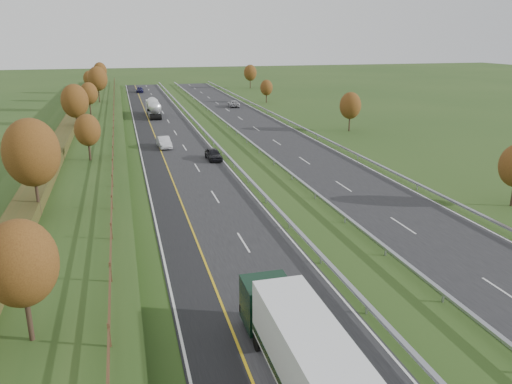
# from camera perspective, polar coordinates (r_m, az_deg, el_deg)

# --- Properties ---
(ground) EXTENTS (400.00, 400.00, 0.00)m
(ground) POSITION_cam_1_polar(r_m,az_deg,el_deg) (70.47, -2.29, 4.71)
(ground) COLOR #284518
(ground) RESTS_ON ground
(near_carriageway) EXTENTS (10.50, 200.00, 0.04)m
(near_carriageway) POSITION_cam_1_polar(r_m,az_deg,el_deg) (74.04, -9.23, 5.14)
(near_carriageway) COLOR black
(near_carriageway) RESTS_ON ground
(far_carriageway) EXTENTS (10.50, 200.00, 0.04)m
(far_carriageway) POSITION_cam_1_polar(r_m,az_deg,el_deg) (77.40, 3.05, 5.87)
(far_carriageway) COLOR black
(far_carriageway) RESTS_ON ground
(hard_shoulder) EXTENTS (3.00, 200.00, 0.04)m
(hard_shoulder) POSITION_cam_1_polar(r_m,az_deg,el_deg) (73.77, -12.14, 4.93)
(hard_shoulder) COLOR black
(hard_shoulder) RESTS_ON ground
(lane_markings) EXTENTS (26.75, 200.00, 0.01)m
(lane_markings) POSITION_cam_1_polar(r_m,az_deg,el_deg) (74.81, -4.33, 5.46)
(lane_markings) COLOR silver
(lane_markings) RESTS_ON near_carriageway
(embankment_left) EXTENTS (12.00, 200.00, 2.00)m
(embankment_left) POSITION_cam_1_polar(r_m,az_deg,el_deg) (73.72, -19.39, 5.10)
(embankment_left) COLOR #284518
(embankment_left) RESTS_ON ground
(hedge_left) EXTENTS (2.20, 180.00, 1.10)m
(hedge_left) POSITION_cam_1_polar(r_m,az_deg,el_deg) (73.61, -21.07, 6.14)
(hedge_left) COLOR #363A18
(hedge_left) RESTS_ON embankment_left
(fence_left) EXTENTS (0.12, 189.06, 1.20)m
(fence_left) POSITION_cam_1_polar(r_m,az_deg,el_deg) (72.77, -16.00, 6.65)
(fence_left) COLOR #422B19
(fence_left) RESTS_ON embankment_left
(median_barrier_near) EXTENTS (0.32, 200.00, 0.71)m
(median_barrier_near) POSITION_cam_1_polar(r_m,az_deg,el_deg) (74.68, -4.89, 5.87)
(median_barrier_near) COLOR #999CA1
(median_barrier_near) RESTS_ON ground
(median_barrier_far) EXTENTS (0.32, 200.00, 0.71)m
(median_barrier_far) POSITION_cam_1_polar(r_m,az_deg,el_deg) (75.73, -1.07, 6.09)
(median_barrier_far) COLOR #999CA1
(median_barrier_far) RESTS_ON ground
(outer_barrier_far) EXTENTS (0.32, 200.00, 0.71)m
(outer_barrier_far) POSITION_cam_1_polar(r_m,az_deg,el_deg) (79.25, 7.08, 6.47)
(outer_barrier_far) COLOR #999CA1
(outer_barrier_far) RESTS_ON ground
(trees_left) EXTENTS (6.64, 164.30, 7.66)m
(trees_left) POSITION_cam_1_polar(r_m,az_deg,el_deg) (69.49, -19.71, 8.88)
(trees_left) COLOR #2D2116
(trees_left) RESTS_ON embankment_left
(trees_far) EXTENTS (8.45, 118.60, 7.12)m
(trees_far) POSITION_cam_1_polar(r_m,az_deg,el_deg) (108.38, 5.04, 11.40)
(trees_far) COLOR #2D2116
(trees_far) RESTS_ON ground
(box_lorry) EXTENTS (2.58, 16.28, 4.06)m
(box_lorry) POSITION_cam_1_polar(r_m,az_deg,el_deg) (21.56, 6.98, -20.29)
(box_lorry) COLOR black
(box_lorry) RESTS_ON near_carriageway
(road_tanker) EXTENTS (2.40, 11.22, 3.46)m
(road_tanker) POSITION_cam_1_polar(r_m,az_deg,el_deg) (103.36, -11.64, 9.49)
(road_tanker) COLOR silver
(road_tanker) RESTS_ON near_carriageway
(car_dark_near) EXTENTS (1.91, 4.37, 1.46)m
(car_dark_near) POSITION_cam_1_polar(r_m,az_deg,el_deg) (65.25, -4.89, 4.33)
(car_dark_near) COLOR black
(car_dark_near) RESTS_ON near_carriageway
(car_silver_mid) EXTENTS (2.03, 4.87, 1.56)m
(car_silver_mid) POSITION_cam_1_polar(r_m,az_deg,el_deg) (73.46, -10.48, 5.61)
(car_silver_mid) COLOR silver
(car_silver_mid) RESTS_ON near_carriageway
(car_small_far) EXTENTS (2.24, 4.91, 1.39)m
(car_small_far) POSITION_cam_1_polar(r_m,az_deg,el_deg) (149.09, -13.13, 11.29)
(car_small_far) COLOR #14133D
(car_small_far) RESTS_ON near_carriageway
(car_oncoming) EXTENTS (2.93, 5.39, 1.43)m
(car_oncoming) POSITION_cam_1_polar(r_m,az_deg,el_deg) (115.38, -2.59, 10.06)
(car_oncoming) COLOR #ADACB1
(car_oncoming) RESTS_ON far_carriageway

